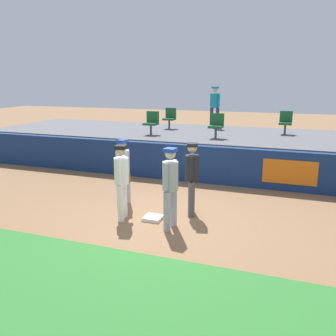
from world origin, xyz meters
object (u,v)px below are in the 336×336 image
(seat_front_left, at_px, (152,122))
(player_runner_visitor, at_px, (170,183))
(seat_back_right, at_px, (286,121))
(first_base, at_px, (153,218))
(player_umpire, at_px, (192,174))
(player_fielder_home, at_px, (122,177))
(seat_front_center, at_px, (216,124))
(seat_back_left, at_px, (170,117))
(spectator_hooded, at_px, (215,104))
(player_coach_visitor, at_px, (123,168))

(seat_front_left, bearing_deg, player_runner_visitor, -63.36)
(seat_front_left, xyz_separation_m, seat_back_right, (4.56, 1.80, -0.00))
(first_base, relative_size, player_runner_visitor, 0.23)
(player_umpire, xyz_separation_m, seat_front_left, (-2.81, 4.27, 0.67))
(player_fielder_home, height_order, player_umpire, same)
(player_runner_visitor, relative_size, seat_front_center, 2.10)
(seat_back_left, bearing_deg, seat_back_right, 0.00)
(first_base, distance_m, seat_front_left, 5.57)
(seat_back_left, xyz_separation_m, spectator_hooded, (1.63, 0.96, 0.51))
(seat_front_center, bearing_deg, first_base, -93.67)
(player_coach_visitor, relative_size, spectator_hooded, 1.00)
(player_fielder_home, bearing_deg, player_umpire, 107.94)
(player_runner_visitor, distance_m, player_coach_visitor, 1.96)
(spectator_hooded, bearing_deg, player_runner_visitor, 119.15)
(player_runner_visitor, height_order, player_umpire, player_runner_visitor)
(first_base, relative_size, seat_front_left, 0.48)
(seat_back_left, relative_size, spectator_hooded, 0.50)
(player_fielder_home, bearing_deg, player_runner_visitor, 71.18)
(seat_front_left, bearing_deg, player_coach_visitor, -77.02)
(player_runner_visitor, height_order, seat_front_left, seat_front_left)
(player_coach_visitor, relative_size, seat_front_center, 2.01)
(first_base, relative_size, player_coach_visitor, 0.24)
(player_fielder_home, distance_m, seat_front_center, 5.22)
(first_base, height_order, spectator_hooded, spectator_hooded)
(player_fielder_home, xyz_separation_m, player_umpire, (1.40, 0.82, 0.00))
(seat_back_left, distance_m, seat_front_left, 1.80)
(player_coach_visitor, height_order, player_umpire, player_umpire)
(player_runner_visitor, distance_m, seat_back_right, 7.32)
(first_base, distance_m, player_runner_visitor, 1.17)
(player_coach_visitor, xyz_separation_m, seat_front_left, (-0.96, 4.17, 0.69))
(first_base, bearing_deg, player_runner_visitor, -30.63)
(player_fielder_home, xyz_separation_m, player_coach_visitor, (-0.45, 0.91, -0.02))
(seat_front_center, distance_m, spectator_hooded, 2.89)
(player_runner_visitor, xyz_separation_m, seat_back_left, (-2.57, 7.02, 0.64))
(player_runner_visitor, height_order, seat_front_center, seat_front_center)
(seat_front_left, bearing_deg, first_base, -67.01)
(player_umpire, bearing_deg, seat_back_left, -169.36)
(seat_front_center, relative_size, seat_front_left, 1.00)
(first_base, xyz_separation_m, seat_back_left, (-2.03, 6.70, 1.63))
(player_runner_visitor, bearing_deg, player_fielder_home, -89.31)
(first_base, relative_size, seat_back_right, 0.48)
(player_coach_visitor, bearing_deg, seat_back_right, 164.99)
(seat_front_center, xyz_separation_m, seat_back_right, (2.17, 1.80, -0.00))
(first_base, distance_m, spectator_hooded, 7.97)
(player_umpire, relative_size, seat_back_right, 2.06)
(player_coach_visitor, bearing_deg, first_base, 72.89)
(player_umpire, relative_size, seat_front_left, 2.06)
(seat_front_left, bearing_deg, seat_back_left, 88.39)
(first_base, distance_m, player_fielder_home, 1.19)
(first_base, height_order, player_fielder_home, player_fielder_home)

